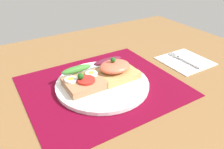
{
  "coord_description": "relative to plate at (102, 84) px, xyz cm",
  "views": [
    {
      "loc": [
        -23.83,
        -44.07,
        32.96
      ],
      "look_at": [
        3.0,
        0.0,
        2.81
      ],
      "focal_mm": 35.55,
      "sensor_mm": 36.0,
      "label": 1
    }
  ],
  "objects": [
    {
      "name": "plate",
      "position": [
        0.0,
        0.0,
        0.0
      ],
      "size": [
        24.9,
        24.9,
        1.01
      ],
      "primitive_type": "cylinder",
      "color": "white",
      "rests_on": "placemat"
    },
    {
      "name": "placemat",
      "position": [
        0.0,
        0.0,
        -0.65
      ],
      "size": [
        40.13,
        34.74,
        0.3
      ],
      "primitive_type": "cube",
      "color": "maroon",
      "rests_on": "ground_plane"
    },
    {
      "name": "sandwich_salmon",
      "position": [
        4.72,
        1.31,
        2.56
      ],
      "size": [
        10.64,
        10.34,
        5.79
      ],
      "color": "tan",
      "rests_on": "plate"
    },
    {
      "name": "napkin",
      "position": [
        30.39,
        -1.1,
        -0.5
      ],
      "size": [
        14.33,
        14.32,
        0.6
      ],
      "primitive_type": "cube",
      "color": "white",
      "rests_on": "ground_plane"
    },
    {
      "name": "sandwich_egg_tomato",
      "position": [
        -4.9,
        1.5,
        1.9
      ],
      "size": [
        9.77,
        10.12,
        4.08
      ],
      "color": "#A77B54",
      "rests_on": "plate"
    },
    {
      "name": "ground_plane",
      "position": [
        0.0,
        0.0,
        -2.4
      ],
      "size": [
        120.0,
        90.0,
        3.2
      ],
      "primitive_type": "cube",
      "color": "olive"
    },
    {
      "name": "fork",
      "position": [
        29.71,
        -0.7,
        -0.04
      ],
      "size": [
        1.62,
        12.96,
        0.32
      ],
      "color": "#B7B7BC",
      "rests_on": "napkin"
    }
  ]
}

